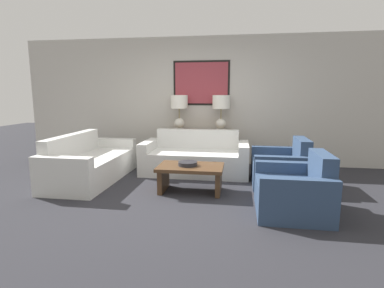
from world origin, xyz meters
TOP-DOWN VIEW (x-y plane):
  - ground_plane at (0.00, 0.00)m, footprint 20.00×20.00m
  - back_wall at (0.00, 2.47)m, footprint 7.85×0.12m
  - console_table at (0.00, 2.20)m, footprint 1.37×0.38m
  - table_lamp_left at (-0.43, 2.20)m, footprint 0.35×0.35m
  - table_lamp_right at (0.43, 2.20)m, footprint 0.35×0.35m
  - couch_by_back_wall at (0.00, 1.55)m, footprint 1.96×0.90m
  - couch_by_side at (-1.74, 0.81)m, footprint 0.90×1.96m
  - coffee_table at (0.09, 0.45)m, footprint 0.98×0.63m
  - decorative_bowl at (0.04, 0.43)m, footprint 0.29×0.29m
  - armchair_near_back_wall at (1.51, 1.04)m, footprint 0.86×0.98m
  - armchair_near_camera at (1.51, -0.15)m, footprint 0.86×0.98m

SIDE VIEW (x-z plane):
  - ground_plane at x=0.00m, z-range 0.00..0.00m
  - armchair_near_back_wall at x=1.51m, z-range -0.12..0.65m
  - armchair_near_camera at x=1.51m, z-range -0.12..0.65m
  - couch_by_back_wall at x=0.00m, z-range -0.12..0.67m
  - couch_by_side at x=-1.74m, z-range -0.12..0.67m
  - coffee_table at x=0.09m, z-range 0.09..0.50m
  - console_table at x=0.00m, z-range 0.00..0.75m
  - decorative_bowl at x=0.04m, z-range 0.41..0.47m
  - table_lamp_left at x=-0.43m, z-range 0.86..1.57m
  - table_lamp_right at x=0.43m, z-range 0.86..1.57m
  - back_wall at x=0.00m, z-range 0.01..2.66m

